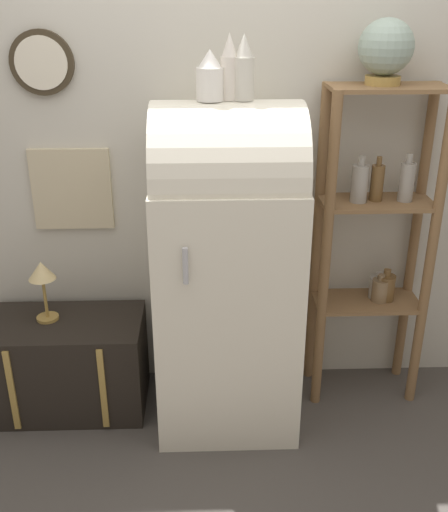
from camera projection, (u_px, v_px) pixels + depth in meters
ground_plane at (228, 436)px, 2.96m from camera, size 12.00×12.00×0.00m
wall_back at (223, 139)px, 2.94m from camera, size 7.00×0.09×2.70m
refrigerator at (227, 264)px, 2.83m from camera, size 0.67×0.69×1.59m
suitcase_trunk at (67, 364)px, 3.10m from camera, size 0.79×0.45×0.50m
shelf_unit at (375, 236)px, 2.97m from camera, size 0.56×0.29×1.63m
globe at (386, 49)px, 2.63m from camera, size 0.24×0.24×0.28m
vase_left at (210, 77)px, 2.48m from camera, size 0.12×0.12×0.21m
vase_center at (229, 69)px, 2.48m from camera, size 0.08×0.08×0.27m
vase_right at (244, 70)px, 2.48m from camera, size 0.09×0.09×0.27m
desk_lamp at (42, 276)px, 2.92m from camera, size 0.13×0.13×0.32m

